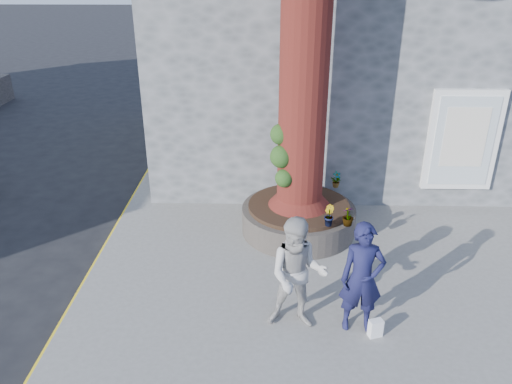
{
  "coord_description": "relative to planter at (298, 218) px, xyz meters",
  "views": [
    {
      "loc": [
        0.15,
        -7.0,
        5.19
      ],
      "look_at": [
        -0.05,
        1.43,
        1.25
      ],
      "focal_mm": 35.0,
      "sensor_mm": 36.0,
      "label": 1
    }
  ],
  "objects": [
    {
      "name": "shopping_bag",
      "position": [
        0.97,
        -3.16,
        -0.15
      ],
      "size": [
        0.23,
        0.18,
        0.28
      ],
      "primitive_type": "cube",
      "rotation": [
        0.0,
        0.0,
        0.31
      ],
      "color": "white",
      "rests_on": "pavement"
    },
    {
      "name": "planter",
      "position": [
        0.0,
        0.0,
        0.0
      ],
      "size": [
        2.3,
        2.3,
        0.6
      ],
      "color": "black",
      "rests_on": "pavement"
    },
    {
      "name": "pavement",
      "position": [
        0.7,
        -1.0,
        -0.35
      ],
      "size": [
        9.0,
        8.0,
        0.12
      ],
      "primitive_type": "cube",
      "color": "slate",
      "rests_on": "ground"
    },
    {
      "name": "plant_a",
      "position": [
        0.85,
        0.85,
        0.49
      ],
      "size": [
        0.23,
        0.21,
        0.37
      ],
      "primitive_type": "imported",
      "rotation": [
        0.0,
        0.0,
        0.48
      ],
      "color": "gray",
      "rests_on": "planter"
    },
    {
      "name": "ground",
      "position": [
        -0.8,
        -2.0,
        -0.41
      ],
      "size": [
        120.0,
        120.0,
        0.0
      ],
      "primitive_type": "plane",
      "color": "black",
      "rests_on": "ground"
    },
    {
      "name": "plant_b",
      "position": [
        0.49,
        -0.85,
        0.5
      ],
      "size": [
        0.25,
        0.25,
        0.39
      ],
      "primitive_type": "imported",
      "rotation": [
        0.0,
        0.0,
        1.77
      ],
      "color": "gray",
      "rests_on": "planter"
    },
    {
      "name": "plant_d",
      "position": [
        0.85,
        0.85,
        0.44
      ],
      "size": [
        0.32,
        0.32,
        0.27
      ],
      "primitive_type": "imported",
      "rotation": [
        0.0,
        0.0,
        5.45
      ],
      "color": "gray",
      "rests_on": "planter"
    },
    {
      "name": "man",
      "position": [
        0.74,
        -2.96,
        0.59
      ],
      "size": [
        0.65,
        0.43,
        1.76
      ],
      "primitive_type": "imported",
      "rotation": [
        0.0,
        0.0,
        -0.01
      ],
      "color": "#15163A",
      "rests_on": "pavement"
    },
    {
      "name": "plant_c",
      "position": [
        0.85,
        -0.85,
        0.5
      ],
      "size": [
        0.28,
        0.28,
        0.38
      ],
      "primitive_type": "imported",
      "rotation": [
        0.0,
        0.0,
        3.54
      ],
      "color": "gray",
      "rests_on": "planter"
    },
    {
      "name": "stone_shop",
      "position": [
        1.7,
        5.2,
        2.75
      ],
      "size": [
        10.3,
        8.3,
        6.3
      ],
      "color": "#535759",
      "rests_on": "ground"
    },
    {
      "name": "woman",
      "position": [
        -0.19,
        -2.92,
        0.61
      ],
      "size": [
        0.92,
        0.75,
        1.81
      ],
      "primitive_type": "imported",
      "rotation": [
        0.0,
        0.0,
        -0.07
      ],
      "color": "#AAA6A2",
      "rests_on": "pavement"
    },
    {
      "name": "yellow_line",
      "position": [
        -3.85,
        -1.0,
        -0.41
      ],
      "size": [
        0.1,
        30.0,
        0.01
      ],
      "primitive_type": "cube",
      "color": "yellow",
      "rests_on": "ground"
    }
  ]
}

